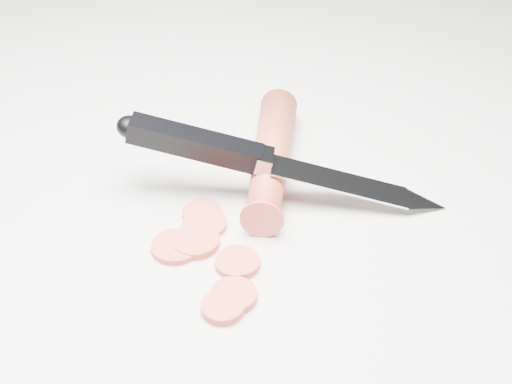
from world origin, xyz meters
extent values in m
plane|color=silver|center=(0.00, 0.00, 0.00)|extent=(2.40, 2.40, 0.00)
cylinder|color=#B93C24|center=(0.07, 0.04, 0.02)|extent=(0.07, 0.18, 0.03)
cylinder|color=#D44733|center=(-0.01, -0.05, 0.00)|extent=(0.04, 0.04, 0.01)
cylinder|color=#D44733|center=(0.02, -0.12, 0.00)|extent=(0.03, 0.03, 0.01)
cylinder|color=#D44733|center=(0.00, -0.05, 0.00)|extent=(0.04, 0.04, 0.01)
cylinder|color=#D44733|center=(0.03, -0.11, 0.00)|extent=(0.03, 0.03, 0.01)
cylinder|color=#D44733|center=(0.01, -0.01, 0.00)|extent=(0.03, 0.03, 0.01)
cylinder|color=#D44733|center=(0.01, -0.02, 0.00)|extent=(0.04, 0.04, 0.01)
cylinder|color=#D44733|center=(0.03, -0.07, 0.00)|extent=(0.03, 0.03, 0.01)
camera|label=1|loc=(0.00, -0.46, 0.37)|focal=50.00mm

